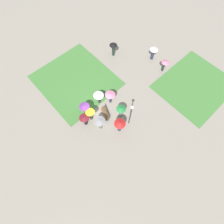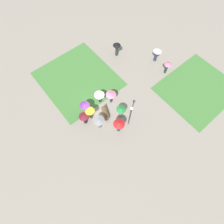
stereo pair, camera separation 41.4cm
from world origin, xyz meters
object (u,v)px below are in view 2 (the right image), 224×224
object	(u,v)px
crowd_person_maroon	(84,118)
lone_walker_near_lawn	(168,66)
crowd_person_white	(99,96)
crowd_person_pink	(111,95)
lamp_post	(130,114)
crowd_person_grey	(99,122)
crowd_person_yellow	(90,112)
park_bench	(106,113)
crowd_person_green	(121,111)
crowd_person_red	(119,125)
crowd_person_purple	(85,106)
lone_walker_mid_plaza	(117,47)
lone_walker_far_path	(157,54)

from	to	relation	value
crowd_person_maroon	lone_walker_near_lawn	distance (m)	12.06
crowd_person_white	crowd_person_pink	bearing A→B (deg)	-167.55
lamp_post	crowd_person_grey	bearing A→B (deg)	-123.85
crowd_person_yellow	park_bench	bearing A→B (deg)	-69.65
park_bench	crowd_person_green	xyz separation A→B (m)	(1.18, 1.22, 0.76)
park_bench	crowd_person_yellow	distance (m)	1.86
crowd_person_grey	lone_walker_near_lawn	world-z (taller)	crowd_person_grey
crowd_person_white	lone_walker_near_lawn	size ratio (longest dim) A/B	0.99
lamp_post	crowd_person_red	world-z (taller)	lamp_post
crowd_person_pink	crowd_person_yellow	size ratio (longest dim) A/B	0.97
crowd_person_grey	crowd_person_purple	bearing A→B (deg)	73.93
crowd_person_grey	lone_walker_near_lawn	distance (m)	11.11
lone_walker_near_lawn	crowd_person_grey	bearing A→B (deg)	-66.33
crowd_person_white	crowd_person_maroon	bearing A→B (deg)	71.93
lone_walker_mid_plaza	lone_walker_near_lawn	bearing A→B (deg)	137.98
crowd_person_green	crowd_person_red	bearing A→B (deg)	-161.41
crowd_person_grey	park_bench	bearing A→B (deg)	9.08
lamp_post	crowd_person_grey	distance (m)	3.41
crowd_person_white	lone_walker_far_path	world-z (taller)	lone_walker_far_path
crowd_person_grey	lone_walker_near_lawn	size ratio (longest dim) A/B	1.08
crowd_person_red	crowd_person_white	distance (m)	4.15
lamp_post	crowd_person_yellow	size ratio (longest dim) A/B	2.19
crowd_person_red	crowd_person_yellow	xyz separation A→B (m)	(-3.11, -1.40, -0.13)
crowd_person_green	lone_walker_mid_plaza	size ratio (longest dim) A/B	0.93
crowd_person_purple	lone_walker_near_lawn	bearing A→B (deg)	15.72
crowd_person_maroon	crowd_person_pink	bearing A→B (deg)	156.07
lone_walker_near_lawn	lone_walker_mid_plaza	bearing A→B (deg)	-134.24
crowd_person_maroon	lamp_post	bearing A→B (deg)	110.71
lamp_post	park_bench	bearing A→B (deg)	-153.90
park_bench	lone_walker_near_lawn	size ratio (longest dim) A/B	0.98
crowd_person_white	crowd_person_purple	world-z (taller)	crowd_person_purple
crowd_person_purple	crowd_person_pink	bearing A→B (deg)	11.89
lone_walker_near_lawn	lone_walker_far_path	bearing A→B (deg)	-170.89
crowd_person_white	lone_walker_mid_plaza	size ratio (longest dim) A/B	0.90
crowd_person_grey	crowd_person_white	bearing A→B (deg)	32.89
crowd_person_maroon	crowd_person_grey	size ratio (longest dim) A/B	0.92
crowd_person_yellow	lone_walker_mid_plaza	bearing A→B (deg)	-9.76
crowd_person_red	crowd_person_yellow	bearing A→B (deg)	89.23
crowd_person_maroon	lone_walker_far_path	bearing A→B (deg)	159.04
park_bench	crowd_person_purple	size ratio (longest dim) A/B	0.89
crowd_person_purple	lone_walker_far_path	size ratio (longest dim) A/B	1.09
crowd_person_green	lone_walker_far_path	distance (m)	9.53
crowd_person_maroon	crowd_person_yellow	world-z (taller)	crowd_person_yellow
crowd_person_white	crowd_person_grey	xyz separation A→B (m)	(2.49, -1.96, 0.01)
crowd_person_pink	lone_walker_mid_plaza	xyz separation A→B (m)	(-5.15, 5.22, -0.03)
crowd_person_yellow	lone_walker_far_path	size ratio (longest dim) A/B	1.03
crowd_person_red	crowd_person_maroon	distance (m)	3.80
crowd_person_red	lone_walker_near_lawn	xyz separation A→B (m)	(-2.16, 9.77, -0.11)
crowd_person_grey	lone_walker_far_path	distance (m)	11.91
lamp_post	lone_walker_near_lawn	world-z (taller)	lamp_post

